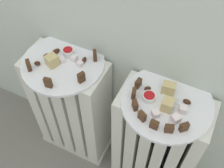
% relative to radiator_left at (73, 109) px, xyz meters
% --- Properties ---
extents(radiator_left, '(0.34, 0.17, 0.61)m').
position_rel_radiator_left_xyz_m(radiator_left, '(0.00, 0.00, 0.00)').
color(radiator_left, silver).
rests_on(radiator_left, ground_plane).
extents(radiator_right, '(0.34, 0.17, 0.61)m').
position_rel_radiator_left_xyz_m(radiator_right, '(0.40, 0.00, 0.00)').
color(radiator_right, silver).
rests_on(radiator_right, ground_plane).
extents(plate_left, '(0.31, 0.31, 0.01)m').
position_rel_radiator_left_xyz_m(plate_left, '(-0.00, 0.00, 0.31)').
color(plate_left, white).
rests_on(plate_left, radiator_left).
extents(plate_right, '(0.31, 0.31, 0.01)m').
position_rel_radiator_left_xyz_m(plate_right, '(0.40, 0.00, 0.31)').
color(plate_right, white).
rests_on(plate_right, radiator_right).
extents(dark_cake_slice_left_0, '(0.03, 0.03, 0.04)m').
position_rel_radiator_left_xyz_m(dark_cake_slice_left_0, '(-0.09, -0.08, 0.34)').
color(dark_cake_slice_left_0, '#472B19').
rests_on(dark_cake_slice_left_0, plate_left).
extents(dark_cake_slice_left_1, '(0.03, 0.02, 0.04)m').
position_rel_radiator_left_xyz_m(dark_cake_slice_left_1, '(0.02, -0.12, 0.34)').
color(dark_cake_slice_left_1, '#472B19').
rests_on(dark_cake_slice_left_1, plate_left).
extents(dark_cake_slice_left_2, '(0.02, 0.03, 0.04)m').
position_rel_radiator_left_xyz_m(dark_cake_slice_left_2, '(0.11, -0.05, 0.34)').
color(dark_cake_slice_left_2, '#472B19').
rests_on(dark_cake_slice_left_2, plate_left).
extents(dark_cake_slice_left_3, '(0.02, 0.03, 0.04)m').
position_rel_radiator_left_xyz_m(dark_cake_slice_left_3, '(0.10, 0.06, 0.34)').
color(dark_cake_slice_left_3, '#472B19').
rests_on(dark_cake_slice_left_3, plate_left).
extents(marble_cake_slice_left_0, '(0.05, 0.05, 0.04)m').
position_rel_radiator_left_xyz_m(marble_cake_slice_left_0, '(-0.02, -0.03, 0.34)').
color(marble_cake_slice_left_0, tan).
rests_on(marble_cake_slice_left_0, plate_left).
extents(turkish_delight_left_0, '(0.02, 0.02, 0.02)m').
position_rel_radiator_left_xyz_m(turkish_delight_left_0, '(0.03, 0.03, 0.33)').
color(turkish_delight_left_0, white).
rests_on(turkish_delight_left_0, plate_left).
extents(turkish_delight_left_1, '(0.02, 0.02, 0.02)m').
position_rel_radiator_left_xyz_m(turkish_delight_left_1, '(0.07, 0.01, 0.33)').
color(turkish_delight_left_1, white).
rests_on(turkish_delight_left_1, plate_left).
extents(turkish_delight_left_2, '(0.03, 0.03, 0.02)m').
position_rel_radiator_left_xyz_m(turkish_delight_left_2, '(-0.00, 0.00, 0.33)').
color(turkish_delight_left_2, white).
rests_on(turkish_delight_left_2, plate_left).
extents(medjool_date_left_0, '(0.03, 0.02, 0.02)m').
position_rel_radiator_left_xyz_m(medjool_date_left_0, '(-0.07, -0.05, 0.33)').
color(medjool_date_left_0, '#3D1E0F').
rests_on(medjool_date_left_0, plate_left).
extents(medjool_date_left_1, '(0.03, 0.03, 0.02)m').
position_rel_radiator_left_xyz_m(medjool_date_left_1, '(-0.05, 0.03, 0.33)').
color(medjool_date_left_1, '#3D1E0F').
rests_on(medjool_date_left_1, plate_left).
extents(medjool_date_left_2, '(0.02, 0.03, 0.01)m').
position_rel_radiator_left_xyz_m(medjool_date_left_2, '(0.07, 0.04, 0.33)').
color(medjool_date_left_2, '#3D1E0F').
rests_on(medjool_date_left_2, plate_left).
extents(medjool_date_left_3, '(0.03, 0.03, 0.01)m').
position_rel_radiator_left_xyz_m(medjool_date_left_3, '(-0.07, -0.00, 0.33)').
color(medjool_date_left_3, '#3D1E0F').
rests_on(medjool_date_left_3, plate_left).
extents(jam_bowl_left, '(0.04, 0.04, 0.03)m').
position_rel_radiator_left_xyz_m(jam_bowl_left, '(-0.00, 0.04, 0.33)').
color(jam_bowl_left, white).
rests_on(jam_bowl_left, plate_left).
extents(dark_cake_slice_right_0, '(0.02, 0.03, 0.03)m').
position_rel_radiator_left_xyz_m(dark_cake_slice_right_0, '(0.29, 0.01, 0.34)').
color(dark_cake_slice_right_0, '#472B19').
rests_on(dark_cake_slice_right_0, plate_right).
extents(dark_cake_slice_right_1, '(0.02, 0.03, 0.03)m').
position_rel_radiator_left_xyz_m(dark_cake_slice_right_1, '(0.30, -0.03, 0.34)').
color(dark_cake_slice_right_1, '#472B19').
rests_on(dark_cake_slice_right_1, plate_right).
extents(dark_cake_slice_right_2, '(0.03, 0.03, 0.03)m').
position_rel_radiator_left_xyz_m(dark_cake_slice_right_2, '(0.32, -0.07, 0.34)').
color(dark_cake_slice_right_2, '#472B19').
rests_on(dark_cake_slice_right_2, plate_right).
extents(dark_cake_slice_right_3, '(0.03, 0.02, 0.03)m').
position_rel_radiator_left_xyz_m(dark_cake_slice_right_3, '(0.35, -0.10, 0.34)').
color(dark_cake_slice_right_3, '#472B19').
rests_on(dark_cake_slice_right_3, plate_right).
extents(dark_cake_slice_right_4, '(0.03, 0.02, 0.03)m').
position_rel_radiator_left_xyz_m(dark_cake_slice_right_4, '(0.40, -0.11, 0.34)').
color(dark_cake_slice_right_4, '#472B19').
rests_on(dark_cake_slice_right_4, plate_right).
extents(dark_cake_slice_right_5, '(0.03, 0.02, 0.03)m').
position_rel_radiator_left_xyz_m(dark_cake_slice_right_5, '(0.44, -0.10, 0.34)').
color(dark_cake_slice_right_5, '#472B19').
rests_on(dark_cake_slice_right_5, plate_right).
extents(dark_cake_slice_right_6, '(0.03, 0.03, 0.03)m').
position_rel_radiator_left_xyz_m(dark_cake_slice_right_6, '(0.48, -0.08, 0.34)').
color(dark_cake_slice_right_6, '#472B19').
rests_on(dark_cake_slice_right_6, plate_right).
extents(marble_cake_slice_right_0, '(0.04, 0.04, 0.04)m').
position_rel_radiator_left_xyz_m(marble_cake_slice_right_0, '(0.41, -0.03, 0.34)').
color(marble_cake_slice_right_0, tan).
rests_on(marble_cake_slice_right_0, plate_right).
extents(marble_cake_slice_right_1, '(0.05, 0.04, 0.04)m').
position_rel_radiator_left_xyz_m(marble_cake_slice_right_1, '(0.39, 0.04, 0.34)').
color(marble_cake_slice_right_1, tan).
rests_on(marble_cake_slice_right_1, plate_right).
extents(turkish_delight_right_0, '(0.03, 0.03, 0.02)m').
position_rel_radiator_left_xyz_m(turkish_delight_right_0, '(0.46, -0.02, 0.33)').
color(turkish_delight_right_0, white).
rests_on(turkish_delight_right_0, plate_right).
extents(turkish_delight_right_1, '(0.03, 0.03, 0.02)m').
position_rel_radiator_left_xyz_m(turkish_delight_right_1, '(0.45, -0.06, 0.33)').
color(turkish_delight_right_1, white).
rests_on(turkish_delight_right_1, plate_right).
extents(turkish_delight_right_2, '(0.03, 0.03, 0.02)m').
position_rel_radiator_left_xyz_m(turkish_delight_right_2, '(0.39, -0.07, 0.33)').
color(turkish_delight_right_2, white).
rests_on(turkish_delight_right_2, plate_right).
extents(medjool_date_right_0, '(0.03, 0.03, 0.02)m').
position_rel_radiator_left_xyz_m(medjool_date_right_0, '(0.33, 0.02, 0.33)').
color(medjool_date_right_0, '#3D1E0F').
rests_on(medjool_date_right_0, plate_right).
extents(medjool_date_right_1, '(0.03, 0.02, 0.02)m').
position_rel_radiator_left_xyz_m(medjool_date_right_1, '(0.46, 0.02, 0.33)').
color(medjool_date_right_1, '#3D1E0F').
rests_on(medjool_date_right_1, plate_right).
extents(jam_bowl_right, '(0.05, 0.05, 0.02)m').
position_rel_radiator_left_xyz_m(jam_bowl_right, '(0.35, -0.02, 0.33)').
color(jam_bowl_right, white).
rests_on(jam_bowl_right, plate_right).
extents(fork, '(0.02, 0.11, 0.00)m').
position_rel_radiator_left_xyz_m(fork, '(0.43, -0.02, 0.32)').
color(fork, silver).
rests_on(fork, plate_right).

